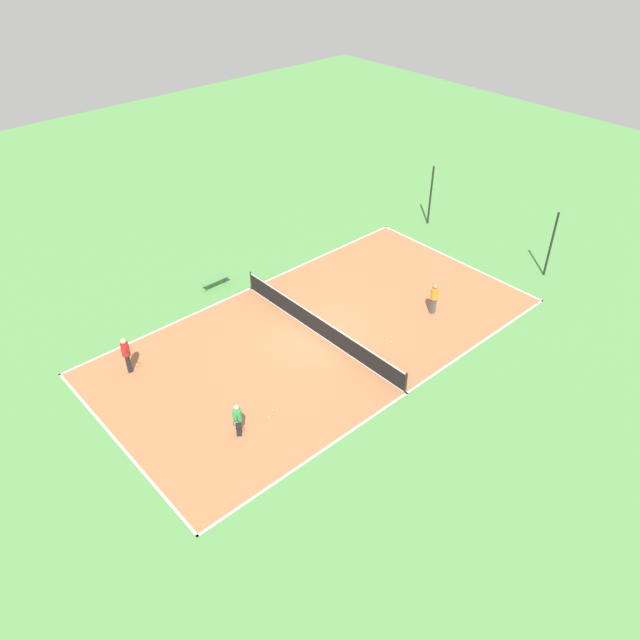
% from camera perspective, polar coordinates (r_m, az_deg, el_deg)
% --- Properties ---
extents(ground_plane, '(80.00, 80.00, 0.00)m').
position_cam_1_polar(ground_plane, '(30.09, 0.00, -1.39)').
color(ground_plane, '#518E47').
extents(court_surface, '(11.23, 21.23, 0.02)m').
position_cam_1_polar(court_surface, '(30.08, 0.00, -1.37)').
color(court_surface, '#AD6B42').
rests_on(court_surface, ground_plane).
extents(tennis_net, '(11.03, 0.10, 1.04)m').
position_cam_1_polar(tennis_net, '(29.75, 0.00, -0.54)').
color(tennis_net, black).
rests_on(tennis_net, court_surface).
extents(bench, '(0.36, 1.55, 0.45)m').
position_cam_1_polar(bench, '(33.88, -9.55, 3.57)').
color(bench, '#4C8C4C').
rests_on(bench, ground_plane).
extents(player_far_green, '(0.95, 0.82, 1.58)m').
position_cam_1_polar(player_far_green, '(24.74, -7.55, -8.88)').
color(player_far_green, black).
rests_on(player_far_green, court_surface).
extents(player_coach_red, '(0.99, 0.60, 1.84)m').
position_cam_1_polar(player_coach_red, '(28.58, -17.32, -2.86)').
color(player_coach_red, black).
rests_on(player_coach_red, court_surface).
extents(player_center_orange, '(0.40, 0.40, 1.71)m').
position_cam_1_polar(player_center_orange, '(31.53, 10.39, 2.12)').
color(player_center_orange, '#4C4C51').
rests_on(player_center_orange, court_surface).
extents(tennis_ball_left_sideline, '(0.07, 0.07, 0.07)m').
position_cam_1_polar(tennis_ball_left_sideline, '(26.17, -4.36, -8.21)').
color(tennis_ball_left_sideline, '#CCE033').
rests_on(tennis_ball_left_sideline, court_surface).
extents(tennis_ball_near_net, '(0.07, 0.07, 0.07)m').
position_cam_1_polar(tennis_ball_near_net, '(25.87, -4.69, -8.86)').
color(tennis_ball_near_net, '#CCE033').
rests_on(tennis_ball_near_net, court_surface).
extents(tennis_ball_right_alley, '(0.07, 0.07, 0.07)m').
position_cam_1_polar(tennis_ball_right_alley, '(29.75, 6.54, -2.03)').
color(tennis_ball_right_alley, '#CCE033').
rests_on(tennis_ball_right_alley, court_surface).
extents(fence_post_back_left, '(0.12, 0.12, 3.79)m').
position_cam_1_polar(fence_post_back_left, '(39.85, 10.08, 11.14)').
color(fence_post_back_left, black).
rests_on(fence_post_back_left, ground_plane).
extents(fence_post_back_right, '(0.12, 0.12, 3.79)m').
position_cam_1_polar(fence_post_back_right, '(35.93, 20.37, 6.49)').
color(fence_post_back_right, black).
rests_on(fence_post_back_right, ground_plane).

